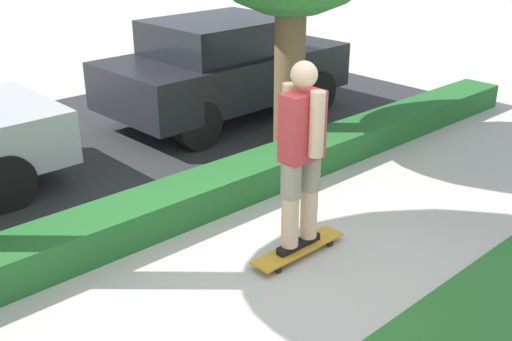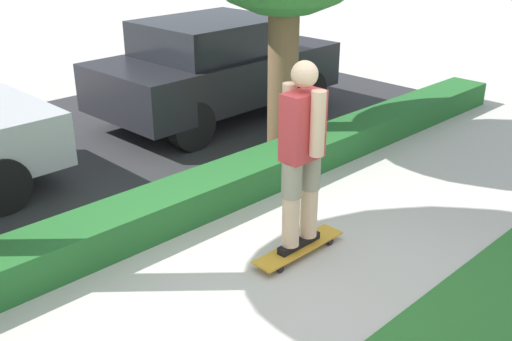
# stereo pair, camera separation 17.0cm
# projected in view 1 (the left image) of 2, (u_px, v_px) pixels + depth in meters

# --- Properties ---
(ground_plane) EXTENTS (60.00, 60.00, 0.00)m
(ground_plane) POSITION_uv_depth(u_px,v_px,m) (290.00, 277.00, 5.41)
(ground_plane) COLOR #BCB7AD
(street_asphalt) EXTENTS (12.58, 5.00, 0.01)m
(street_asphalt) POSITION_uv_depth(u_px,v_px,m) (73.00, 151.00, 8.26)
(street_asphalt) COLOR #2D2D30
(street_asphalt) RESTS_ON ground_plane
(hedge_row) EXTENTS (12.58, 0.60, 0.37)m
(hedge_row) POSITION_uv_depth(u_px,v_px,m) (184.00, 201.00, 6.42)
(hedge_row) COLOR #236028
(hedge_row) RESTS_ON ground_plane
(skateboard) EXTENTS (1.05, 0.24, 0.09)m
(skateboard) POSITION_uv_depth(u_px,v_px,m) (298.00, 248.00, 5.72)
(skateboard) COLOR gold
(skateboard) RESTS_ON ground_plane
(skater_person) EXTENTS (0.51, 0.46, 1.80)m
(skater_person) POSITION_uv_depth(u_px,v_px,m) (302.00, 154.00, 5.34)
(skater_person) COLOR black
(skater_person) RESTS_ON skateboard
(parked_car_middle) EXTENTS (3.96, 1.95, 1.57)m
(parked_car_middle) POSITION_uv_depth(u_px,v_px,m) (225.00, 67.00, 9.34)
(parked_car_middle) COLOR black
(parked_car_middle) RESTS_ON ground_plane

